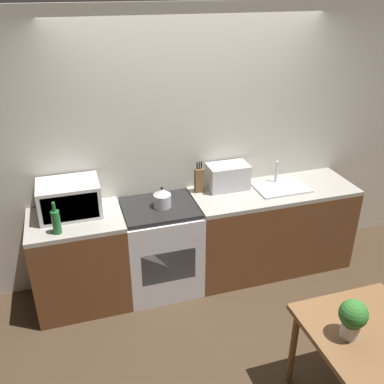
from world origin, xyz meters
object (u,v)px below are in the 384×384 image
at_px(stove_range, 161,247).
at_px(microwave, 69,198).
at_px(bottle, 56,221).
at_px(kettle, 162,198).
at_px(toaster_oven, 228,177).
at_px(dining_table, 367,341).

relative_size(stove_range, microwave, 1.72).
bearing_deg(microwave, stove_range, -7.09).
bearing_deg(bottle, kettle, 11.27).
distance_m(toaster_oven, dining_table, 1.95).
height_order(stove_range, dining_table, stove_range).
bearing_deg(microwave, toaster_oven, 2.70).
distance_m(bottle, dining_table, 2.46).
bearing_deg(microwave, bottle, -112.50).
height_order(stove_range, microwave, microwave).
height_order(kettle, bottle, bottle).
bearing_deg(kettle, microwave, 171.98).
height_order(stove_range, bottle, bottle).
bearing_deg(stove_range, bottle, -167.41).
xyz_separation_m(bottle, toaster_oven, (1.63, 0.37, 0.02)).
height_order(microwave, dining_table, microwave).
xyz_separation_m(kettle, microwave, (-0.80, 0.11, 0.06)).
xyz_separation_m(stove_range, toaster_oven, (0.73, 0.17, 0.58)).
relative_size(stove_range, toaster_oven, 2.26).
bearing_deg(dining_table, toaster_oven, 97.79).
relative_size(microwave, toaster_oven, 1.32).
bearing_deg(toaster_oven, dining_table, -82.21).
height_order(bottle, dining_table, bottle).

